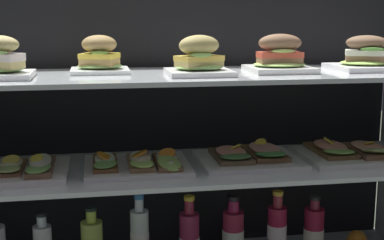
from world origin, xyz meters
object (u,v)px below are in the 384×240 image
Objects in this scene: juice_bottle_back_right at (277,231)px; orange_fruit_rolled_forward at (357,240)px; open_sandwich_tray_near_left_corner at (349,152)px; juice_bottle_back_center at (140,239)px; juice_bottle_near_post at (233,234)px; plated_roll_sandwich_left_of_center at (367,58)px; open_sandwich_tray_far_left at (138,163)px; plated_roll_sandwich_right_of_center at (199,60)px; open_sandwich_tray_mid_right at (13,169)px; open_sandwich_tray_center at (249,156)px; plated_roll_sandwich_far_left at (100,58)px; juice_bottle_front_second at (189,240)px; plated_roll_sandwich_mid_left at (280,58)px; juice_bottle_back_left at (314,231)px.

juice_bottle_back_right is 3.42× the size of orange_fruit_rolled_forward.
open_sandwich_tray_near_left_corner is 1.22× the size of juice_bottle_back_center.
juice_bottle_back_center is at bearing -175.57° from juice_bottle_near_post.
open_sandwich_tray_far_left is at bearing -179.42° from plated_roll_sandwich_left_of_center.
juice_bottle_back_right is at bearing 21.08° from plated_roll_sandwich_right_of_center.
open_sandwich_tray_center is (0.72, 0.03, -0.00)m from open_sandwich_tray_mid_right.
plated_roll_sandwich_right_of_center is at bearing -22.17° from plated_roll_sandwich_far_left.
open_sandwich_tray_center is at bearing 2.33° from open_sandwich_tray_mid_right.
juice_bottle_front_second reaches higher than juice_bottle_near_post.
juice_bottle_front_second is 0.61m from orange_fruit_rolled_forward.
open_sandwich_tray_near_left_corner is 1.33× the size of juice_bottle_back_right.
plated_roll_sandwich_far_left is 0.91× the size of plated_roll_sandwich_mid_left.
open_sandwich_tray_near_left_corner reaches higher than juice_bottle_near_post.
plated_roll_sandwich_mid_left is at bearing -7.80° from juice_bottle_back_center.
open_sandwich_tray_mid_right is at bearing -162.85° from plated_roll_sandwich_far_left.
plated_roll_sandwich_right_of_center is at bearing -3.74° from open_sandwich_tray_mid_right.
orange_fruit_rolled_forward is (0.30, 0.02, -0.06)m from juice_bottle_back_right.
plated_roll_sandwich_mid_left is 0.79× the size of juice_bottle_front_second.
orange_fruit_rolled_forward is (0.17, 0.01, -0.05)m from juice_bottle_back_left.
orange_fruit_rolled_forward is (0.42, 0.06, -0.34)m from open_sandwich_tray_center.
juice_bottle_front_second is at bearing 96.95° from plated_roll_sandwich_right_of_center.
plated_roll_sandwich_left_of_center is at bearing -4.06° from juice_bottle_back_center.
juice_bottle_back_right is at bearing -175.75° from juice_bottle_back_left.
plated_roll_sandwich_right_of_center is 0.36m from open_sandwich_tray_center.
plated_roll_sandwich_left_of_center is 1.00× the size of juice_bottle_back_left.
juice_bottle_back_right is at bearing 65.36° from plated_roll_sandwich_mid_left.
plated_roll_sandwich_right_of_center is 0.66m from juice_bottle_back_right.
plated_roll_sandwich_far_left is at bearing 178.05° from juice_bottle_front_second.
plated_roll_sandwich_left_of_center is 0.66× the size of open_sandwich_tray_mid_right.
open_sandwich_tray_center is 0.39m from juice_bottle_back_left.
plated_roll_sandwich_mid_left is 0.86m from open_sandwich_tray_mid_right.
plated_roll_sandwich_mid_left is at bearing 0.56° from open_sandwich_tray_mid_right.
plated_roll_sandwich_right_of_center is 0.61m from juice_bottle_front_second.
open_sandwich_tray_near_left_corner is 0.60m from juice_bottle_front_second.
juice_bottle_back_center is (-0.68, 0.05, -0.27)m from open_sandwich_tray_near_left_corner.
open_sandwich_tray_center is at bearing 178.14° from open_sandwich_tray_near_left_corner.
open_sandwich_tray_mid_right is at bearing -172.39° from juice_bottle_near_post.
juice_bottle_front_second reaches higher than orange_fruit_rolled_forward.
juice_bottle_near_post is 1.08× the size of juice_bottle_back_left.
juice_bottle_near_post is (-0.03, 0.06, -0.28)m from open_sandwich_tray_center.
plated_roll_sandwich_mid_left reaches higher than juice_bottle_front_second.
plated_roll_sandwich_mid_left is at bearing -178.41° from plated_roll_sandwich_left_of_center.
plated_roll_sandwich_mid_left is 0.84× the size of juice_bottle_near_post.
open_sandwich_tray_far_left is (-0.44, 0.00, -0.31)m from plated_roll_sandwich_mid_left.
open_sandwich_tray_center is 0.44m from juice_bottle_back_center.
juice_bottle_back_left is at bearing 4.25° from juice_bottle_back_right.
plated_roll_sandwich_mid_left is at bearing -0.09° from open_sandwich_tray_far_left.
plated_roll_sandwich_far_left is 0.77× the size of juice_bottle_near_post.
open_sandwich_tray_near_left_corner is (0.69, 0.01, 0.00)m from open_sandwich_tray_far_left.
open_sandwich_tray_mid_right is at bearing -174.91° from juice_bottle_back_left.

